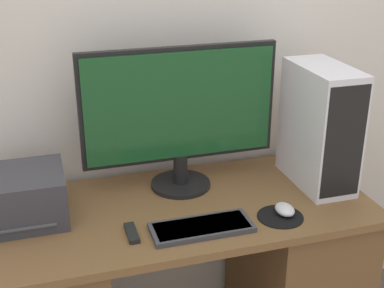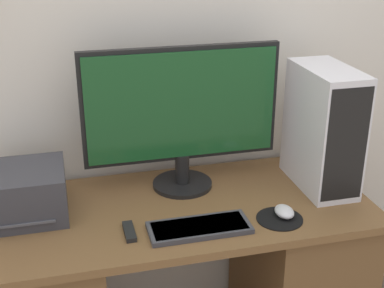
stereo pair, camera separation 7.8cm
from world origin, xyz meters
The scene contains 8 objects.
wall_back centered at (-0.02, 0.69, 1.38)m, with size 6.40×0.13×3.06m.
monitor centered at (0.05, 0.47, 1.09)m, with size 0.75×0.23×0.55m.
keyboard centered at (0.03, 0.14, 0.79)m, with size 0.35×0.14×0.02m.
mousepad centered at (0.32, 0.14, 0.78)m, with size 0.16×0.16×0.00m.
mouse centered at (0.34, 0.15, 0.80)m, with size 0.06×0.09×0.04m.
computer_tower centered at (0.57, 0.35, 1.02)m, with size 0.18×0.36×0.47m.
printer centered at (-0.54, 0.39, 0.87)m, with size 0.29×0.27×0.18m.
remote_control centered at (-0.20, 0.18, 0.79)m, with size 0.03×0.12×0.02m.
Camera 2 is at (-0.38, -1.36, 1.76)m, focal length 50.00 mm.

